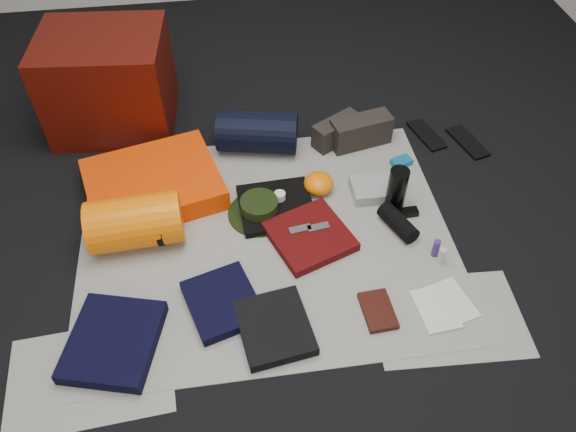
{
  "coord_description": "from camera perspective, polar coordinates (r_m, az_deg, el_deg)",
  "views": [
    {
      "loc": [
        -0.13,
        -1.58,
        1.87
      ],
      "look_at": [
        0.1,
        0.03,
        0.1
      ],
      "focal_mm": 35.0,
      "sensor_mm": 36.0,
      "label": 1
    }
  ],
  "objects": [
    {
      "name": "floor",
      "position": [
        2.46,
        -2.18,
        -2.46
      ],
      "size": [
        4.5,
        4.5,
        0.02
      ],
      "primitive_type": "cube",
      "color": "black",
      "rests_on": "ground"
    },
    {
      "name": "newspaper_mat",
      "position": [
        2.45,
        -2.19,
        -2.26
      ],
      "size": [
        1.6,
        1.3,
        0.01
      ],
      "primitive_type": "cube",
      "color": "#AFADA1",
      "rests_on": "floor"
    },
    {
      "name": "newspaper_sheet_front_left",
      "position": [
        2.21,
        -19.39,
        -14.99
      ],
      "size": [
        0.61,
        0.44,
        0.0
      ],
      "primitive_type": "cube",
      "rotation": [
        0.0,
        0.0,
        0.07
      ],
      "color": "#AFADA1",
      "rests_on": "floor"
    },
    {
      "name": "newspaper_sheet_front_right",
      "position": [
        2.3,
        15.91,
        -9.89
      ],
      "size": [
        0.6,
        0.43,
        0.0
      ],
      "primitive_type": "cube",
      "rotation": [
        0.0,
        0.0,
        -0.05
      ],
      "color": "#AFADA1",
      "rests_on": "floor"
    },
    {
      "name": "red_cabinet",
      "position": [
        3.04,
        -17.76,
        12.84
      ],
      "size": [
        0.64,
        0.55,
        0.5
      ],
      "primitive_type": "cube",
      "rotation": [
        0.0,
        0.0,
        -0.09
      ],
      "color": "#460B05",
      "rests_on": "floor"
    },
    {
      "name": "sleeping_pad",
      "position": [
        2.67,
        -13.51,
        3.16
      ],
      "size": [
        0.69,
        0.61,
        0.11
      ],
      "primitive_type": "cube",
      "rotation": [
        0.0,
        0.0,
        0.25
      ],
      "color": "#F73E02",
      "rests_on": "newspaper_mat"
    },
    {
      "name": "stuff_sack",
      "position": [
        2.44,
        -15.24,
        -0.62
      ],
      "size": [
        0.4,
        0.25,
        0.23
      ],
      "primitive_type": "cylinder",
      "rotation": [
        0.0,
        1.57,
        0.06
      ],
      "color": "orange",
      "rests_on": "newspaper_mat"
    },
    {
      "name": "sack_strap_left",
      "position": [
        2.46,
        -17.5,
        -0.94
      ],
      "size": [
        0.02,
        0.22,
        0.22
      ],
      "primitive_type": "cylinder",
      "rotation": [
        0.0,
        1.57,
        0.0
      ],
      "color": "black",
      "rests_on": "newspaper_mat"
    },
    {
      "name": "sack_strap_right",
      "position": [
        2.43,
        -12.91,
        -0.46
      ],
      "size": [
        0.03,
        0.22,
        0.22
      ],
      "primitive_type": "cylinder",
      "rotation": [
        0.0,
        1.57,
        0.0
      ],
      "color": "black",
      "rests_on": "newspaper_mat"
    },
    {
      "name": "navy_duffel",
      "position": [
        2.81,
        -3.14,
        8.49
      ],
      "size": [
        0.42,
        0.28,
        0.2
      ],
      "primitive_type": "cylinder",
      "rotation": [
        0.0,
        1.57,
        -0.21
      ],
      "color": "black",
      "rests_on": "newspaper_mat"
    },
    {
      "name": "boonie_brim",
      "position": [
        2.54,
        -2.91,
        0.31
      ],
      "size": [
        0.3,
        0.3,
        0.01
      ],
      "primitive_type": "cylinder",
      "rotation": [
        0.0,
        0.0,
        -0.04
      ],
      "color": "black",
      "rests_on": "newspaper_mat"
    },
    {
      "name": "boonie_crown",
      "position": [
        2.51,
        -2.94,
        0.95
      ],
      "size": [
        0.17,
        0.17,
        0.07
      ],
      "primitive_type": "cylinder",
      "color": "black",
      "rests_on": "boonie_brim"
    },
    {
      "name": "hiking_boot_left",
      "position": [
        2.88,
        4.96,
        8.6
      ],
      "size": [
        0.27,
        0.21,
        0.13
      ],
      "primitive_type": "cube",
      "rotation": [
        0.0,
        0.0,
        0.53
      ],
      "color": "#292420",
      "rests_on": "newspaper_mat"
    },
    {
      "name": "hiking_boot_right",
      "position": [
        2.88,
        7.42,
        8.53
      ],
      "size": [
        0.32,
        0.18,
        0.15
      ],
      "primitive_type": "cube",
      "rotation": [
        0.0,
        0.0,
        0.22
      ],
      "color": "#292420",
      "rests_on": "newspaper_mat"
    },
    {
      "name": "flip_flop_left",
      "position": [
        3.04,
        13.89,
        8.0
      ],
      "size": [
        0.15,
        0.27,
        0.01
      ],
      "primitive_type": "cube",
      "rotation": [
        0.0,
        0.0,
        0.26
      ],
      "color": "black",
      "rests_on": "floor"
    },
    {
      "name": "flip_flop_right",
      "position": [
        3.05,
        17.79,
        7.16
      ],
      "size": [
        0.16,
        0.28,
        0.01
      ],
      "primitive_type": "cube",
      "rotation": [
        0.0,
        0.0,
        0.27
      ],
      "color": "black",
      "rests_on": "floor"
    },
    {
      "name": "trousers_navy_a",
      "position": [
        2.22,
        -17.31,
        -12.06
      ],
      "size": [
        0.4,
        0.43,
        0.06
      ],
      "primitive_type": "cube",
      "rotation": [
        0.0,
        0.0,
        -0.27
      ],
      "color": "black",
      "rests_on": "newspaper_mat"
    },
    {
      "name": "trousers_navy_b",
      "position": [
        2.23,
        -6.66,
        -8.67
      ],
      "size": [
        0.33,
        0.36,
        0.05
      ],
      "primitive_type": "cube",
      "rotation": [
        0.0,
        0.0,
        0.29
      ],
      "color": "black",
      "rests_on": "newspaper_mat"
    },
    {
      "name": "trousers_charcoal",
      "position": [
        2.16,
        -1.38,
        -11.24
      ],
      "size": [
        0.3,
        0.33,
        0.05
      ],
      "primitive_type": "cube",
      "rotation": [
        0.0,
        0.0,
        0.15
      ],
      "color": "black",
      "rests_on": "newspaper_mat"
    },
    {
      "name": "black_tshirt",
      "position": [
        2.55,
        -1.2,
        1.0
      ],
      "size": [
        0.34,
        0.32,
        0.03
      ],
      "primitive_type": "cube",
      "rotation": [
        0.0,
        0.0,
        0.05
      ],
      "color": "black",
      "rests_on": "newspaper_mat"
    },
    {
      "name": "red_shirt",
      "position": [
        2.43,
        2.23,
        -2.05
      ],
      "size": [
        0.41,
        0.41,
        0.04
      ],
      "primitive_type": "cube",
      "rotation": [
        0.0,
        0.0,
        0.36
      ],
      "color": "#4A0808",
      "rests_on": "newspaper_mat"
    },
    {
      "name": "orange_stuff_sack",
      "position": [
        2.62,
        3.13,
        3.32
      ],
      "size": [
        0.17,
        0.17,
        0.09
      ],
      "primitive_type": "ellipsoid",
      "rotation": [
        0.0,
        0.0,
        0.27
      ],
      "color": "orange",
      "rests_on": "newspaper_mat"
    },
    {
      "name": "first_aid_pouch",
      "position": [
        2.65,
        8.83,
        2.75
      ],
      "size": [
        0.22,
        0.16,
        0.05
      ],
      "primitive_type": "cube",
      "rotation": [
        0.0,
        0.0,
        -0.0
      ],
      "color": "gray",
      "rests_on": "newspaper_mat"
    },
    {
      "name": "water_bottle",
      "position": [
        2.54,
        11.0,
        2.7
      ],
      "size": [
        0.11,
        0.11,
        0.22
      ],
      "primitive_type": "cylinder",
      "rotation": [
        0.0,
        0.0,
        0.33
      ],
      "color": "black",
      "rests_on": "newspaper_mat"
    },
    {
      "name": "speaker",
      "position": [
        2.5,
        11.11,
        -0.66
      ],
      "size": [
        0.15,
        0.22,
        0.08
      ],
      "primitive_type": "cylinder",
      "rotation": [
        1.57,
        0.0,
        0.41
      ],
      "color": "black",
      "rests_on": "newspaper_mat"
    },
    {
      "name": "compact_camera",
      "position": [
        2.72,
        10.13,
        3.69
      ],
      "size": [
        0.09,
        0.06,
        0.04
      ],
      "primitive_type": "cube",
      "rotation": [
        0.0,
        0.0,
        -0.05
      ],
      "color": "#B3B3B8",
      "rests_on": "newspaper_mat"
    },
    {
      "name": "cyan_case",
      "position": [
        2.82,
        11.44,
        5.4
      ],
      "size": [
        0.11,
        0.09,
        0.03
      ],
      "primitive_type": "cube",
      "rotation": [
        0.0,
        0.0,
        0.34
      ],
      "color": "#0D5A86",
      "rests_on": "newspaper_mat"
    },
    {
      "name": "toiletry_purple",
      "position": [
        2.43,
        14.79,
        -3.18
      ],
      "size": [
        0.03,
        0.03,
        0.09
      ],
      "primitive_type": "cylinder",
      "rotation": [
        0.0,
        0.0,
        -0.16
      ],
      "color": "navy",
      "rests_on": "newspaper_mat"
    },
    {
      "name": "toiletry_clear",
      "position": [
        2.42,
        15.33,
        -3.91
      ],
      "size": [
        0.03,
        0.03,
        0.08
      ],
      "primitive_type": "cylinder",
      "rotation": [
        0.0,
        0.0,
        -0.16
      ],
      "color": "#B6BBB6",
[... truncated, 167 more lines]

